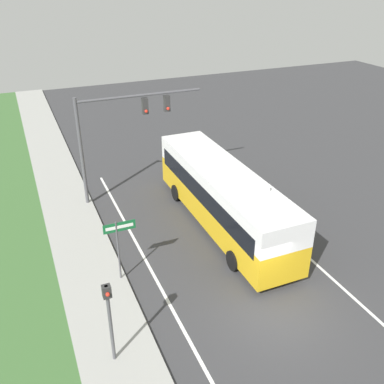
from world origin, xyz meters
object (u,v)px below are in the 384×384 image
(bus, at_px, (223,194))
(pedestrian_signal, at_px, (109,312))
(signal_gantry, at_px, (119,124))
(street_sign, at_px, (119,240))

(bus, bearing_deg, pedestrian_signal, -138.82)
(pedestrian_signal, bearing_deg, bus, 41.18)
(signal_gantry, relative_size, pedestrian_signal, 2.14)
(bus, relative_size, signal_gantry, 1.61)
(bus, xyz_separation_m, signal_gantry, (-3.92, 5.14, 2.63))
(street_sign, bearing_deg, pedestrian_signal, -108.35)
(bus, xyz_separation_m, street_sign, (-6.04, -2.29, 0.19))
(pedestrian_signal, bearing_deg, signal_gantry, 73.18)
(bus, distance_m, pedestrian_signal, 9.89)
(signal_gantry, relative_size, street_sign, 2.40)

